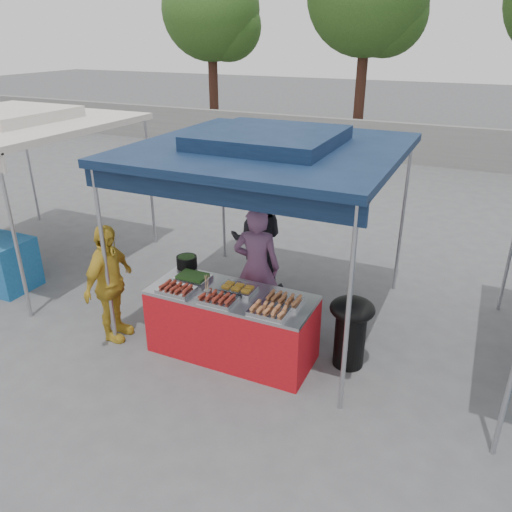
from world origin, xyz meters
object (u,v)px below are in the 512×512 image
at_px(customer_person, 109,284).
at_px(wok_burner, 351,326).
at_px(vendor_table, 232,324).
at_px(vendor_woman, 257,268).
at_px(cooking_pot, 187,262).
at_px(helper_man, 257,240).

bearing_deg(customer_person, wok_burner, -81.35).
bearing_deg(vendor_table, vendor_woman, 92.18).
distance_m(cooking_pot, helper_man, 1.36).
bearing_deg(wok_burner, vendor_woman, 149.51).
bearing_deg(wok_burner, cooking_pot, 165.14).
relative_size(vendor_table, vendor_woman, 1.19).
bearing_deg(customer_person, vendor_woman, -59.55).
height_order(vendor_table, vendor_woman, vendor_woman).
bearing_deg(vendor_table, cooking_pot, 155.34).
xyz_separation_m(vendor_table, helper_man, (-0.43, 1.68, 0.41)).
bearing_deg(customer_person, cooking_pot, -50.43).
relative_size(cooking_pot, vendor_woman, 0.16).
relative_size(cooking_pot, customer_person, 0.17).
distance_m(wok_burner, helper_man, 2.23).
xyz_separation_m(cooking_pot, vendor_woman, (0.83, 0.39, -0.09)).
bearing_deg(helper_man, vendor_woman, 93.69).
xyz_separation_m(vendor_table, customer_person, (-1.57, -0.31, 0.36)).
xyz_separation_m(vendor_table, wok_burner, (1.36, 0.40, 0.10)).
bearing_deg(helper_man, wok_burner, 124.01).
xyz_separation_m(cooking_pot, wok_burner, (2.22, 0.01, -0.40)).
xyz_separation_m(cooking_pot, helper_man, (0.42, 1.29, -0.09)).
bearing_deg(vendor_woman, wok_burner, 149.90).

